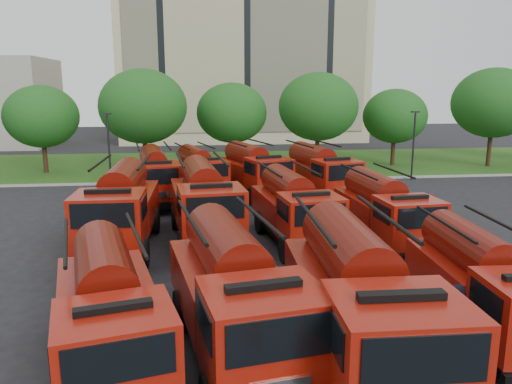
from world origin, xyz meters
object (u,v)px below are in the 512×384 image
at_px(fire_truck_5, 204,202).
at_px(fire_truck_4, 121,208).
at_px(fire_truck_3, 483,284).
at_px(fire_truck_8, 155,176).
at_px(firefighter_5, 427,233).
at_px(fire_truck_0, 109,312).
at_px(firefighter_4, 236,296).
at_px(fire_truck_2, 359,301).
at_px(fire_truck_1, 235,294).
at_px(fire_truck_10, 253,170).
at_px(fire_truck_6, 293,208).
at_px(fire_truck_11, 319,172).
at_px(fire_truck_7, 384,211).
at_px(firefighter_3, 455,351).
at_px(fire_truck_9, 199,171).

bearing_deg(fire_truck_5, fire_truck_4, -174.70).
relative_size(fire_truck_3, fire_truck_8, 0.89).
height_order(fire_truck_8, firefighter_5, fire_truck_8).
height_order(fire_truck_0, fire_truck_3, fire_truck_0).
bearing_deg(firefighter_4, fire_truck_2, -176.86).
relative_size(fire_truck_0, fire_truck_1, 0.93).
bearing_deg(fire_truck_10, firefighter_4, -115.42).
distance_m(fire_truck_0, fire_truck_1, 3.17).
height_order(fire_truck_5, fire_truck_6, fire_truck_5).
height_order(fire_truck_6, fire_truck_11, fire_truck_11).
distance_m(fire_truck_2, firefighter_4, 5.66).
height_order(fire_truck_0, fire_truck_7, fire_truck_0).
xyz_separation_m(fire_truck_6, fire_truck_10, (-0.72, 9.96, 0.05)).
relative_size(fire_truck_1, fire_truck_6, 1.08).
relative_size(fire_truck_0, fire_truck_7, 1.04).
distance_m(firefighter_3, firefighter_5, 11.23).
xyz_separation_m(fire_truck_10, fire_truck_11, (3.98, -1.33, 0.01)).
relative_size(firefighter_3, firefighter_4, 1.15).
distance_m(fire_truck_0, firefighter_4, 5.58).
bearing_deg(fire_truck_8, fire_truck_6, -60.52).
bearing_deg(fire_truck_2, fire_truck_9, 101.78).
height_order(fire_truck_9, firefighter_4, fire_truck_9).
xyz_separation_m(fire_truck_5, fire_truck_8, (-2.84, 7.70, -0.12)).
distance_m(fire_truck_2, fire_truck_5, 11.78).
bearing_deg(fire_truck_4, firefighter_4, -51.25).
distance_m(fire_truck_6, fire_truck_9, 11.68).
xyz_separation_m(fire_truck_4, firefighter_3, (10.12, -10.09, -1.76)).
xyz_separation_m(fire_truck_4, fire_truck_10, (6.86, 9.72, -0.14)).
bearing_deg(fire_truck_7, fire_truck_8, 134.16).
bearing_deg(firefighter_3, fire_truck_11, -129.47).
bearing_deg(fire_truck_9, fire_truck_6, -84.40).
bearing_deg(fire_truck_5, fire_truck_10, 64.25).
relative_size(fire_truck_6, fire_truck_10, 0.95).
xyz_separation_m(fire_truck_4, fire_truck_11, (10.84, 8.39, -0.12)).
relative_size(fire_truck_0, firefighter_4, 4.39).
relative_size(fire_truck_6, fire_truck_9, 1.04).
bearing_deg(fire_truck_11, fire_truck_10, 150.12).
height_order(fire_truck_6, fire_truck_8, fire_truck_8).
bearing_deg(firefighter_5, firefighter_4, 63.24).
xyz_separation_m(fire_truck_0, firefighter_3, (8.98, -0.12, -1.56)).
height_order(fire_truck_1, fire_truck_4, fire_truck_4).
height_order(fire_truck_8, fire_truck_11, fire_truck_11).
bearing_deg(fire_truck_0, fire_truck_6, 42.97).
xyz_separation_m(fire_truck_1, fire_truck_4, (-4.27, 9.52, 0.08)).
bearing_deg(fire_truck_0, fire_truck_3, -9.10).
height_order(fire_truck_0, fire_truck_10, fire_truck_10).
bearing_deg(fire_truck_2, fire_truck_7, 67.42).
bearing_deg(firefighter_4, firefighter_5, -84.61).
xyz_separation_m(fire_truck_7, firefighter_5, (2.80, 1.41, -1.55)).
bearing_deg(fire_truck_2, fire_truck_3, 19.29).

